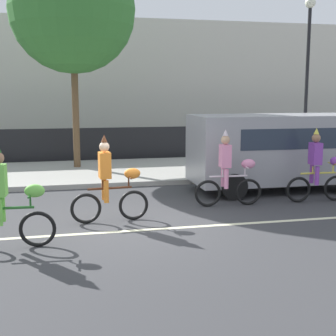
{
  "coord_description": "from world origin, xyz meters",
  "views": [
    {
      "loc": [
        -1.47,
        -9.69,
        2.79
      ],
      "look_at": [
        0.98,
        1.2,
        1.0
      ],
      "focal_mm": 50.0,
      "sensor_mm": 36.0,
      "label": 1
    }
  ],
  "objects": [
    {
      "name": "ground_plane",
      "position": [
        0.0,
        0.0,
        0.0
      ],
      "size": [
        80.0,
        80.0,
        0.0
      ],
      "primitive_type": "plane",
      "color": "#38383A"
    },
    {
      "name": "road_centre_line",
      "position": [
        0.0,
        -0.5,
        0.0
      ],
      "size": [
        36.0,
        0.14,
        0.01
      ],
      "primitive_type": "cube",
      "color": "beige",
      "rests_on": "ground"
    },
    {
      "name": "sidewalk_curb",
      "position": [
        0.0,
        6.5,
        0.07
      ],
      "size": [
        60.0,
        5.0,
        0.15
      ],
      "primitive_type": "cube",
      "color": "#9E9B93",
      "rests_on": "ground"
    },
    {
      "name": "fence_line",
      "position": [
        0.0,
        9.4,
        0.7
      ],
      "size": [
        40.0,
        0.08,
        1.4
      ],
      "primitive_type": "cube",
      "color": "black",
      "rests_on": "ground"
    },
    {
      "name": "building_backdrop",
      "position": [
        -0.01,
        18.0,
        3.24
      ],
      "size": [
        28.0,
        8.0,
        6.47
      ],
      "primitive_type": "cube",
      "color": "beige",
      "rests_on": "ground"
    },
    {
      "name": "parade_cyclist_lime",
      "position": [
        -2.5,
        -1.08,
        0.84
      ],
      "size": [
        1.72,
        0.5,
        1.92
      ],
      "color": "black",
      "rests_on": "ground"
    },
    {
      "name": "parade_cyclist_orange",
      "position": [
        -0.51,
        0.29,
        0.84
      ],
      "size": [
        1.72,
        0.5,
        1.92
      ],
      "color": "black",
      "rests_on": "ground"
    },
    {
      "name": "parade_cyclist_pink",
      "position": [
        2.52,
        1.12,
        0.84
      ],
      "size": [
        1.72,
        0.5,
        1.92
      ],
      "color": "black",
      "rests_on": "ground"
    },
    {
      "name": "parade_cyclist_purple",
      "position": [
        4.93,
        1.06,
        0.84
      ],
      "size": [
        1.72,
        0.5,
        1.92
      ],
      "color": "black",
      "rests_on": "ground"
    },
    {
      "name": "parked_van_grey",
      "position": [
        4.65,
        2.7,
        1.28
      ],
      "size": [
        5.0,
        2.22,
        2.18
      ],
      "color": "#99999E",
      "rests_on": "ground"
    },
    {
      "name": "street_lamp_post",
      "position": [
        6.9,
        5.44,
        3.99
      ],
      "size": [
        0.36,
        0.36,
        5.86
      ],
      "color": "black",
      "rests_on": "sidewalk_curb"
    },
    {
      "name": "street_tree_near_lamp",
      "position": [
        -1.01,
        7.36,
        5.62
      ],
      "size": [
        4.35,
        4.35,
        7.65
      ],
      "color": "brown",
      "rests_on": "sidewalk_curb"
    }
  ]
}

